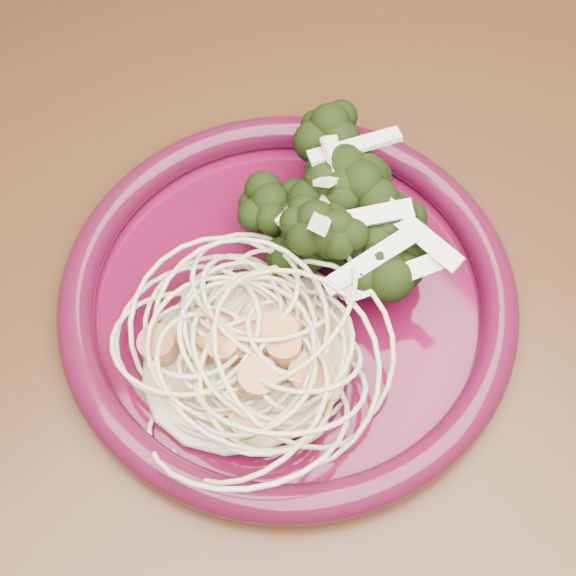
{
  "coord_description": "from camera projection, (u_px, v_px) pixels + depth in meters",
  "views": [
    {
      "loc": [
        -0.23,
        -0.25,
        1.19
      ],
      "look_at": [
        -0.08,
        -0.05,
        0.77
      ],
      "focal_mm": 50.0,
      "sensor_mm": 36.0,
      "label": 1
    }
  ],
  "objects": [
    {
      "name": "dining_table",
      "position": [
        321.0,
        266.0,
        0.64
      ],
      "size": [
        1.2,
        0.8,
        0.75
      ],
      "color": "#472814",
      "rests_on": "ground"
    },
    {
      "name": "dinner_plate",
      "position": [
        288.0,
        296.0,
        0.5
      ],
      "size": [
        0.37,
        0.37,
        0.02
      ],
      "rotation": [
        0.0,
        0.0,
        0.41
      ],
      "color": "#47071F",
      "rests_on": "dining_table"
    },
    {
      "name": "spaghetti_pile",
      "position": [
        248.0,
        349.0,
        0.47
      ],
      "size": [
        0.17,
        0.16,
        0.03
      ],
      "primitive_type": "ellipsoid",
      "rotation": [
        0.0,
        0.0,
        0.41
      ],
      "color": "beige",
      "rests_on": "dinner_plate"
    },
    {
      "name": "scallop_cluster",
      "position": [
        246.0,
        321.0,
        0.44
      ],
      "size": [
        0.16,
        0.16,
        0.04
      ],
      "primitive_type": null,
      "rotation": [
        0.0,
        0.0,
        0.41
      ],
      "color": "#C27E49",
      "rests_on": "spaghetti_pile"
    },
    {
      "name": "broccoli_pile",
      "position": [
        333.0,
        205.0,
        0.5
      ],
      "size": [
        0.16,
        0.19,
        0.06
      ],
      "primitive_type": "ellipsoid",
      "rotation": [
        0.0,
        0.0,
        0.41
      ],
      "color": "black",
      "rests_on": "dinner_plate"
    },
    {
      "name": "onion_garnish",
      "position": [
        336.0,
        170.0,
        0.47
      ],
      "size": [
        0.11,
        0.13,
        0.06
      ],
      "primitive_type": null,
      "rotation": [
        0.0,
        0.0,
        0.41
      ],
      "color": "beige",
      "rests_on": "broccoli_pile"
    }
  ]
}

